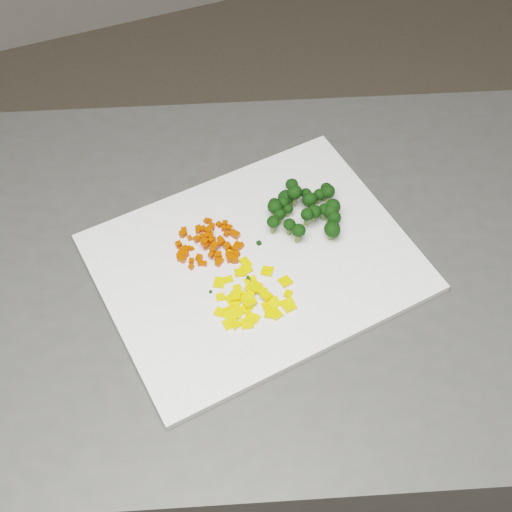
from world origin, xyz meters
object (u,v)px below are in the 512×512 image
object	(u,v)px
cutting_board	(256,263)
carrot_pile	(209,241)
pepper_pile	(251,292)
broccoli_pile	(306,206)
counter_block	(276,399)

from	to	relation	value
cutting_board	carrot_pile	distance (m)	0.07
pepper_pile	broccoli_pile	bearing A→B (deg)	38.86
counter_block	pepper_pile	distance (m)	0.47
cutting_board	pepper_pile	size ratio (longest dim) A/B	3.88
cutting_board	pepper_pile	xyz separation A→B (m)	(-0.03, -0.05, 0.01)
counter_block	pepper_pile	bearing A→B (deg)	-146.08
carrot_pile	broccoli_pile	world-z (taller)	broccoli_pile
counter_block	carrot_pile	distance (m)	0.48
carrot_pile	pepper_pile	distance (m)	0.10
pepper_pile	counter_block	bearing A→B (deg)	33.92
pepper_pile	broccoli_pile	size ratio (longest dim) A/B	0.97
broccoli_pile	pepper_pile	bearing A→B (deg)	-141.14
carrot_pile	counter_block	bearing A→B (deg)	-30.14
pepper_pile	carrot_pile	bearing A→B (deg)	105.73
counter_block	carrot_pile	xyz separation A→B (m)	(-0.09, 0.05, 0.47)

